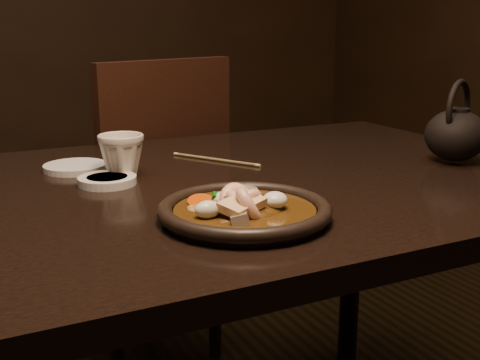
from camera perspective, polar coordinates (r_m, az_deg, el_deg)
name	(u,v)px	position (r m, az deg, el deg)	size (l,w,h in m)	color
table	(167,226)	(1.13, -6.94, -4.38)	(1.60, 0.90, 0.75)	black
chair	(143,207)	(1.79, -9.16, -2.56)	(0.56, 0.56, 0.95)	black
plate	(245,211)	(0.91, 0.45, -2.99)	(0.27, 0.27, 0.03)	black
stirfry	(243,207)	(0.91, 0.25, -2.57)	(0.15, 0.17, 0.06)	#39220A
soy_dish	(107,180)	(1.14, -12.47, -0.04)	(0.11, 0.11, 0.02)	silver
saucer_right	(75,167)	(1.27, -15.37, 1.19)	(0.13, 0.13, 0.01)	silver
tea_cup	(121,154)	(1.19, -11.18, 2.44)	(0.09, 0.08, 0.09)	beige
chopsticks	(216,159)	(1.31, -2.34, 1.96)	(0.12, 0.19, 0.01)	tan
teapot	(456,132)	(1.36, 19.81, 4.27)	(0.15, 0.13, 0.17)	black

